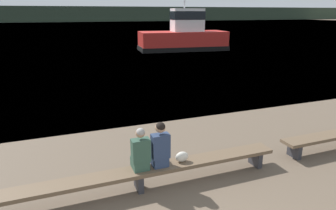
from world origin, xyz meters
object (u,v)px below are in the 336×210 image
(tugboat_red, at_px, (184,37))
(bench_segment_right, at_px, (336,136))
(person_left, at_px, (140,152))
(person_right, at_px, (160,147))
(bench_main, at_px, (138,173))
(shopping_bag, at_px, (182,157))

(tugboat_red, bearing_deg, bench_segment_right, 173.42)
(tugboat_red, height_order, bench_segment_right, tugboat_red)
(person_left, xyz_separation_m, bench_segment_right, (5.54, -0.01, -0.48))
(person_left, distance_m, tugboat_red, 24.52)
(person_left, distance_m, bench_segment_right, 5.56)
(person_left, bearing_deg, person_right, -0.52)
(person_left, distance_m, person_right, 0.43)
(bench_main, xyz_separation_m, person_right, (0.49, 0.01, 0.53))
(person_right, relative_size, tugboat_red, 0.11)
(shopping_bag, distance_m, bench_segment_right, 4.60)
(person_left, height_order, bench_segment_right, person_left)
(person_left, relative_size, tugboat_red, 0.11)
(bench_main, distance_m, bench_segment_right, 5.60)
(person_right, bearing_deg, person_left, 179.48)
(bench_main, relative_size, person_right, 6.45)
(bench_main, height_order, person_right, person_right)
(person_right, bearing_deg, bench_segment_right, -0.11)
(bench_main, bearing_deg, tugboat_red, 64.03)
(shopping_bag, bearing_deg, bench_segment_right, -0.20)
(tugboat_red, distance_m, bench_segment_right, 22.68)
(bench_segment_right, bearing_deg, bench_main, 180.00)
(shopping_bag, bearing_deg, person_right, -179.34)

